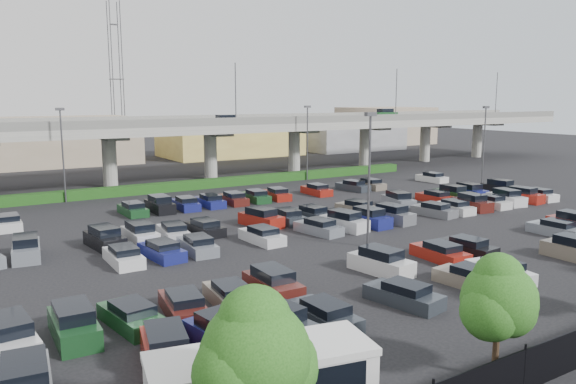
{
  "coord_description": "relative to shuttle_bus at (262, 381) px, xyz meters",
  "views": [
    {
      "loc": [
        -27.54,
        -40.3,
        11.36
      ],
      "look_at": [
        2.01,
        6.74,
        2.0
      ],
      "focal_mm": 35.0,
      "sensor_mm": 36.0,
      "label": 1
    }
  ],
  "objects": [
    {
      "name": "overpass",
      "position": [
        18.26,
        56.15,
        5.56
      ],
      "size": [
        150.0,
        13.0,
        15.8
      ],
      "color": "gray",
      "rests_on": "ground"
    },
    {
      "name": "distant_buildings",
      "position": [
        30.85,
        85.95,
        2.33
      ],
      "size": [
        138.0,
        24.0,
        9.0
      ],
      "color": "slate",
      "rests_on": "ground"
    },
    {
      "name": "hedge",
      "position": [
        18.47,
        49.14,
        -0.86
      ],
      "size": [
        66.0,
        1.6,
        1.1
      ],
      "primitive_type": "cube",
      "color": "#1B4213",
      "rests_on": "ground"
    },
    {
      "name": "ground",
      "position": [
        18.47,
        24.14,
        -1.41
      ],
      "size": [
        280.0,
        280.0,
        0.0
      ],
      "primitive_type": "plane",
      "color": "black"
    },
    {
      "name": "comm_tower",
      "position": [
        22.47,
        98.14,
        14.2
      ],
      "size": [
        2.4,
        2.4,
        30.0
      ],
      "color": "#46464B",
      "rests_on": "ground"
    },
    {
      "name": "shuttle_bus",
      "position": [
        0.0,
        0.0,
        0.0
      ],
      "size": [
        8.45,
        4.3,
        2.59
      ],
      "color": "silver",
      "rests_on": "ground"
    },
    {
      "name": "light_poles",
      "position": [
        14.35,
        26.14,
        4.83
      ],
      "size": [
        66.9,
        48.38,
        10.3
      ],
      "color": "#46464B",
      "rests_on": "ground"
    },
    {
      "name": "parked_cars",
      "position": [
        17.19,
        20.26,
        -0.78
      ],
      "size": [
        62.87,
        41.62,
        1.67
      ],
      "color": "silver",
      "rests_on": "ground"
    }
  ]
}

